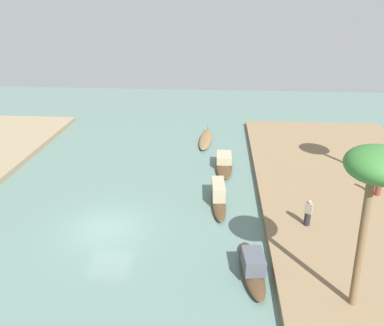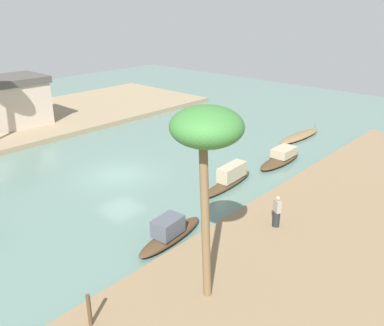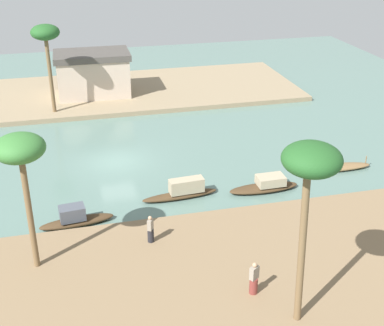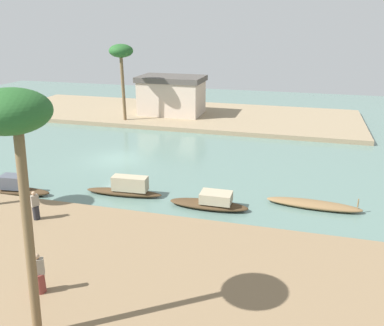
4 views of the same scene
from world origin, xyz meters
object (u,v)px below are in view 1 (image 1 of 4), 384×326
object	(u,v)px
palm_tree_left_near	(377,170)
sampan_with_tall_canopy	(224,163)
sampan_open_hull	(206,139)
sampan_with_red_awning	(252,266)
person_on_near_bank	(308,214)
sampan_foreground	(218,195)
person_by_mooring	(379,185)

from	to	relation	value
palm_tree_left_near	sampan_with_tall_canopy	bearing A→B (deg)	19.85
sampan_open_hull	sampan_with_red_awning	world-z (taller)	sampan_with_red_awning
sampan_open_hull	palm_tree_left_near	xyz separation A→B (m)	(-19.61, -6.66, 6.24)
sampan_open_hull	sampan_with_red_awning	bearing A→B (deg)	-167.91
sampan_with_red_awning	palm_tree_left_near	world-z (taller)	palm_tree_left_near
person_on_near_bank	sampan_foreground	bearing A→B (deg)	-0.26
sampan_with_tall_canopy	person_on_near_bank	distance (m)	9.39
sampan_open_hull	person_by_mooring	xyz separation A→B (m)	(-10.02, -11.30, 0.93)
person_on_near_bank	person_by_mooring	bearing A→B (deg)	-113.45
sampan_with_tall_canopy	person_by_mooring	distance (m)	10.65
sampan_with_tall_canopy	sampan_foreground	distance (m)	5.36
sampan_with_tall_canopy	sampan_with_red_awning	distance (m)	12.05
sampan_open_hull	person_on_near_bank	bearing A→B (deg)	-153.32
sampan_with_red_awning	person_on_near_bank	distance (m)	5.02
sampan_with_tall_canopy	person_by_mooring	world-z (taller)	person_by_mooring
sampan_foreground	palm_tree_left_near	world-z (taller)	palm_tree_left_near
sampan_with_tall_canopy	person_on_near_bank	bearing A→B (deg)	-151.66
sampan_open_hull	sampan_with_tall_canopy	size ratio (longest dim) A/B	1.17
sampan_foreground	person_by_mooring	bearing A→B (deg)	-88.36
person_by_mooring	person_on_near_bank	bearing A→B (deg)	94.48
sampan_with_tall_canopy	sampan_foreground	bearing A→B (deg)	175.54
sampan_open_hull	palm_tree_left_near	world-z (taller)	palm_tree_left_near
sampan_open_hull	sampan_foreground	bearing A→B (deg)	-170.74
sampan_with_red_awning	sampan_foreground	bearing A→B (deg)	7.71
sampan_foreground	sampan_with_red_awning	bearing A→B (deg)	-169.91
sampan_open_hull	sampan_with_tall_canopy	distance (m)	5.86
palm_tree_left_near	sampan_with_red_awning	bearing A→B (deg)	62.15
person_on_near_bank	person_by_mooring	world-z (taller)	person_by_mooring
sampan_with_red_awning	person_on_near_bank	size ratio (longest dim) A/B	2.77
palm_tree_left_near	sampan_open_hull	bearing A→B (deg)	18.77
sampan_foreground	sampan_with_tall_canopy	bearing A→B (deg)	-7.77
sampan_foreground	palm_tree_left_near	bearing A→B (deg)	-151.68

